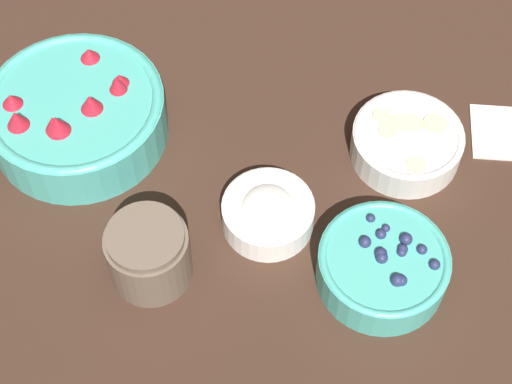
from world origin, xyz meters
TOP-DOWN VIEW (x-y plane):
  - ground_plane at (0.00, 0.00)m, footprint 4.00×4.00m
  - bowl_strawberries at (0.26, 0.07)m, footprint 0.23×0.23m
  - bowl_blueberries at (-0.18, 0.11)m, footprint 0.16×0.16m
  - bowl_bananas at (-0.15, -0.07)m, footprint 0.14×0.14m
  - bowl_cream at (-0.03, 0.10)m, footprint 0.11×0.11m
  - jar_chocolate at (0.08, 0.22)m, footprint 0.10×0.10m

SIDE VIEW (x-z plane):
  - ground_plane at x=0.00m, z-range 0.00..0.00m
  - bowl_cream at x=-0.03m, z-range 0.00..0.05m
  - bowl_bananas at x=-0.15m, z-range 0.00..0.05m
  - bowl_blueberries at x=-0.18m, z-range 0.00..0.06m
  - jar_chocolate at x=0.08m, z-range 0.00..0.09m
  - bowl_strawberries at x=0.26m, z-range 0.00..0.09m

